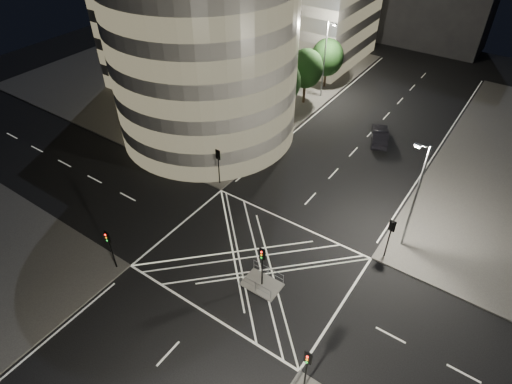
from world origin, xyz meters
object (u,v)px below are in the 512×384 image
Objects in this scene: street_lamp_left_far at (325,58)px; traffic_signal_nr at (307,364)px; central_island at (262,284)px; traffic_signal_island at (262,260)px; traffic_signal_nl at (109,243)px; street_lamp_left_near at (244,114)px; sedan at (380,136)px; street_lamp_right_far at (415,195)px; traffic_signal_fr at (390,232)px; traffic_signal_fl at (218,160)px.

traffic_signal_nr is at bearing -63.64° from street_lamp_left_far.
traffic_signal_island reaches higher than central_island.
traffic_signal_nr and traffic_signal_island have the same top height.
traffic_signal_nl is 18.99m from street_lamp_left_near.
sedan is at bearing 103.48° from traffic_signal_nr.
street_lamp_left_far is 28.23m from street_lamp_right_far.
street_lamp_right_far is (7.44, 10.50, 2.63)m from traffic_signal_island.
street_lamp_left_near is 1.00× the size of street_lamp_left_far.
traffic_signal_fr is at bearing 37.69° from traffic_signal_nl.
central_island is 0.75× the size of traffic_signal_fl.
central_island is at bearing -125.30° from street_lamp_right_far.
traffic_signal_fr and traffic_signal_island have the same top height.
central_island is 33.95m from street_lamp_left_far.
street_lamp_right_far reaches higher than sedan.
traffic_signal_nr is at bearing -45.87° from street_lamp_left_near.
traffic_signal_fr is at bearing -106.11° from street_lamp_right_far.
street_lamp_left_far is at bearing 91.57° from traffic_signal_fl.
traffic_signal_island is at bearing -37.54° from traffic_signal_fl.
street_lamp_left_far is at bearing 90.00° from street_lamp_left_near.
traffic_signal_fl and traffic_signal_nl have the same top height.
traffic_signal_fr is 0.40× the size of street_lamp_left_near.
street_lamp_left_far reaches higher than traffic_signal_nr.
traffic_signal_fl is 0.79× the size of sedan.
traffic_signal_nl is 0.40× the size of street_lamp_right_far.
traffic_signal_island is (-6.80, 5.30, 0.00)m from traffic_signal_nr.
sedan is at bearing -30.17° from street_lamp_left_far.
street_lamp_right_far is (0.64, 2.20, 2.63)m from traffic_signal_fr.
central_island is at bearing 0.00° from traffic_signal_island.
traffic_signal_island is at bearing -125.30° from street_lamp_right_far.
street_lamp_right_far is at bearing 40.91° from traffic_signal_nl.
central_island is 0.30× the size of street_lamp_left_near.
street_lamp_left_near is (-0.64, 5.20, 2.63)m from traffic_signal_fl.
traffic_signal_fl is at bearing -173.12° from street_lamp_right_far.
street_lamp_left_far is 13.50m from sedan.
traffic_signal_island is 0.40× the size of street_lamp_left_near.
traffic_signal_fr is 0.40× the size of street_lamp_left_far.
street_lamp_left_far is at bearing 128.17° from traffic_signal_fr.
traffic_signal_nr is (6.80, -5.30, 2.84)m from central_island.
street_lamp_left_near is (-18.24, 18.80, 2.63)m from traffic_signal_nr.
sedan is (-0.50, 25.14, -2.08)m from traffic_signal_island.
street_lamp_left_near is at bearing 130.27° from central_island.
traffic_signal_fl and traffic_signal_fr have the same top height.
traffic_signal_nl is at bearing -89.01° from street_lamp_left_far.
traffic_signal_nl is 24.27m from street_lamp_right_far.
traffic_signal_nl is at bearing 49.26° from sedan.
traffic_signal_nr is at bearing 81.44° from sedan.
street_lamp_right_far is (18.24, 2.20, 2.63)m from traffic_signal_fl.
traffic_signal_fr reaches higher than central_island.
central_island is 12.36m from traffic_signal_nl.
street_lamp_left_near and street_lamp_left_far have the same top height.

